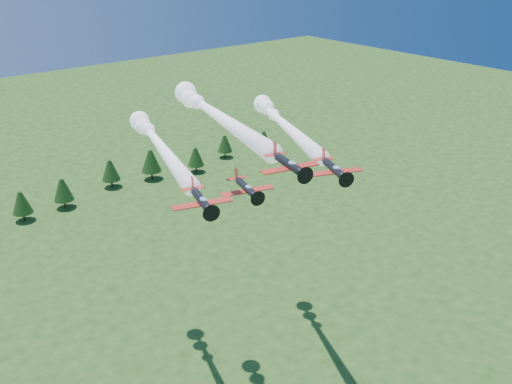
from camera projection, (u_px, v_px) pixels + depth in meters
plane_lead at (213, 113)px, 86.80m from camera, size 14.53×42.08×3.70m
plane_left at (158, 142)px, 96.35m from camera, size 17.71×43.93×3.70m
plane_right at (282, 123)px, 105.65m from camera, size 20.93×40.92×3.70m
plane_slot at (246, 188)px, 88.58m from camera, size 8.56×9.48×3.00m
treeline at (37, 194)px, 170.09m from camera, size 178.48×16.62×11.82m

